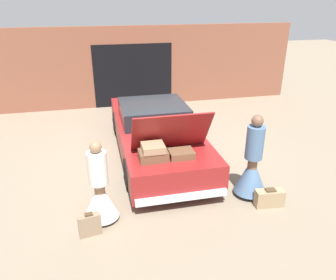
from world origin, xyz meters
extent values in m
plane|color=#7F705B|center=(0.00, 0.00, 0.00)|extent=(40.00, 40.00, 0.00)
cube|color=brown|center=(0.00, 4.21, 1.40)|extent=(12.00, 0.12, 2.80)
cube|color=black|center=(0.00, 4.13, 1.10)|extent=(2.80, 0.02, 2.20)
cube|color=maroon|center=(0.00, 0.00, 0.49)|extent=(1.86, 4.99, 0.62)
cube|color=#1E2328|center=(0.00, 0.30, 1.01)|extent=(1.64, 1.60, 0.43)
cylinder|color=black|center=(-0.86, 1.55, 0.33)|extent=(0.18, 0.65, 0.65)
cylinder|color=black|center=(0.86, 1.55, 0.33)|extent=(0.18, 0.65, 0.65)
cylinder|color=black|center=(-0.86, -1.50, 0.33)|extent=(0.18, 0.65, 0.65)
cylinder|color=black|center=(0.86, -1.50, 0.33)|extent=(0.18, 0.65, 0.65)
cube|color=silver|center=(0.00, -2.53, 0.28)|extent=(1.77, 0.10, 0.12)
cube|color=maroon|center=(0.00, -1.65, 1.24)|extent=(1.58, 0.58, 0.90)
cube|color=brown|center=(-0.42, -1.91, 0.90)|extent=(0.55, 0.38, 0.19)
cube|color=brown|center=(0.14, -1.91, 0.87)|extent=(0.49, 0.38, 0.14)
cube|color=#9E8460|center=(-0.42, -1.91, 1.06)|extent=(0.43, 0.41, 0.13)
cylinder|color=#997051|center=(-1.48, -2.46, 0.37)|extent=(0.18, 0.18, 0.74)
cone|color=silver|center=(-1.48, -2.46, 0.41)|extent=(0.64, 0.64, 0.67)
cylinder|color=silver|center=(-1.48, -2.46, 1.04)|extent=(0.34, 0.34, 0.59)
sphere|color=#997051|center=(-1.48, -2.46, 1.44)|extent=(0.20, 0.20, 0.20)
cylinder|color=brown|center=(1.48, -2.33, 0.41)|extent=(0.19, 0.19, 0.83)
cone|color=slate|center=(1.48, -2.33, 0.46)|extent=(0.65, 0.65, 0.75)
cylinder|color=slate|center=(1.48, -2.33, 1.16)|extent=(0.34, 0.34, 0.66)
sphere|color=brown|center=(1.48, -2.33, 1.60)|extent=(0.22, 0.22, 0.22)
cube|color=#8C7259|center=(-1.69, -2.86, 0.20)|extent=(0.39, 0.20, 0.39)
cube|color=#4C3823|center=(-1.69, -2.86, 0.41)|extent=(0.14, 0.10, 0.02)
cube|color=#9E8460|center=(1.67, -2.77, 0.17)|extent=(0.57, 0.27, 0.33)
cube|color=#4C3823|center=(1.67, -2.77, 0.35)|extent=(0.20, 0.15, 0.02)
camera|label=1|loc=(-1.41, -7.48, 3.72)|focal=35.00mm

